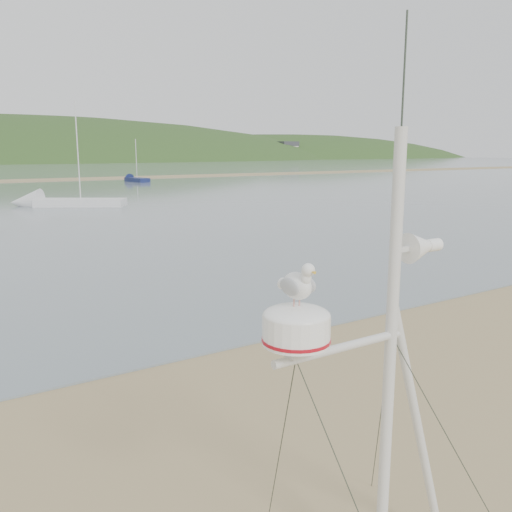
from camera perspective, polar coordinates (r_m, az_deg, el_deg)
mast_rig at (r=5.09m, az=13.36°, el=-20.33°), size 2.14×2.28×4.83m
sailboat_blue_far at (r=70.33m, az=-12.91°, el=7.89°), size 1.99×5.70×5.60m
sailboat_white_near at (r=40.19m, az=-20.93°, el=5.30°), size 7.64×5.87×7.78m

